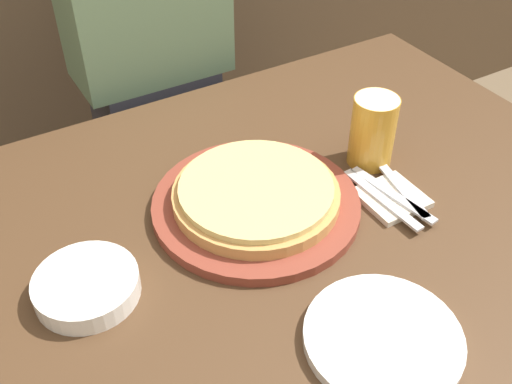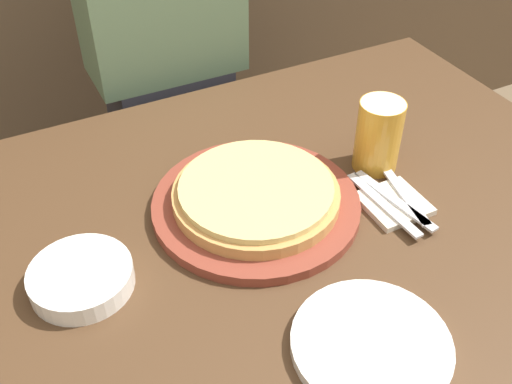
{
  "view_description": "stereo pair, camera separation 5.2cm",
  "coord_description": "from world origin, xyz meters",
  "px_view_note": "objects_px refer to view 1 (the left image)",
  "views": [
    {
      "loc": [
        -0.46,
        -0.68,
        1.47
      ],
      "look_at": [
        -0.05,
        0.03,
        0.78
      ],
      "focal_mm": 42.0,
      "sensor_mm": 36.0,
      "label": 1
    },
    {
      "loc": [
        -0.42,
        -0.7,
        1.47
      ],
      "look_at": [
        -0.05,
        0.03,
        0.78
      ],
      "focal_mm": 42.0,
      "sensor_mm": 36.0,
      "label": 2
    }
  ],
  "objects_px": {
    "side_bowl": "(87,286)",
    "dinner_knife": "(392,194)",
    "beer_glass": "(373,128)",
    "fork": "(382,199)",
    "pizza_on_board": "(256,199)",
    "diner_person": "(156,95)",
    "spoon": "(403,190)",
    "dinner_plate": "(383,338)"
  },
  "relations": [
    {
      "from": "side_bowl",
      "to": "spoon",
      "type": "distance_m",
      "value": 0.59
    },
    {
      "from": "fork",
      "to": "dinner_knife",
      "type": "height_order",
      "value": "same"
    },
    {
      "from": "dinner_knife",
      "to": "spoon",
      "type": "bearing_deg",
      "value": 0.0
    },
    {
      "from": "beer_glass",
      "to": "diner_person",
      "type": "bearing_deg",
      "value": 109.85
    },
    {
      "from": "dinner_knife",
      "to": "diner_person",
      "type": "relative_size",
      "value": 0.15
    },
    {
      "from": "fork",
      "to": "spoon",
      "type": "relative_size",
      "value": 1.18
    },
    {
      "from": "pizza_on_board",
      "to": "side_bowl",
      "type": "relative_size",
      "value": 2.3
    },
    {
      "from": "pizza_on_board",
      "to": "fork",
      "type": "distance_m",
      "value": 0.23
    },
    {
      "from": "side_bowl",
      "to": "fork",
      "type": "relative_size",
      "value": 0.84
    },
    {
      "from": "beer_glass",
      "to": "dinner_knife",
      "type": "distance_m",
      "value": 0.14
    },
    {
      "from": "dinner_knife",
      "to": "spoon",
      "type": "distance_m",
      "value": 0.02
    },
    {
      "from": "spoon",
      "to": "side_bowl",
      "type": "bearing_deg",
      "value": 173.41
    },
    {
      "from": "beer_glass",
      "to": "diner_person",
      "type": "xyz_separation_m",
      "value": [
        -0.22,
        0.6,
        -0.17
      ]
    },
    {
      "from": "fork",
      "to": "dinner_knife",
      "type": "distance_m",
      "value": 0.02
    },
    {
      "from": "dinner_knife",
      "to": "side_bowl",
      "type": "bearing_deg",
      "value": 173.12
    },
    {
      "from": "fork",
      "to": "pizza_on_board",
      "type": "bearing_deg",
      "value": 152.32
    },
    {
      "from": "dinner_knife",
      "to": "pizza_on_board",
      "type": "bearing_deg",
      "value": 154.95
    },
    {
      "from": "spoon",
      "to": "beer_glass",
      "type": "bearing_deg",
      "value": 82.81
    },
    {
      "from": "beer_glass",
      "to": "dinner_plate",
      "type": "distance_m",
      "value": 0.45
    },
    {
      "from": "pizza_on_board",
      "to": "spoon",
      "type": "relative_size",
      "value": 2.26
    },
    {
      "from": "pizza_on_board",
      "to": "dinner_plate",
      "type": "height_order",
      "value": "pizza_on_board"
    },
    {
      "from": "beer_glass",
      "to": "fork",
      "type": "relative_size",
      "value": 0.73
    },
    {
      "from": "beer_glass",
      "to": "dinner_plate",
      "type": "relative_size",
      "value": 0.62
    },
    {
      "from": "side_bowl",
      "to": "pizza_on_board",
      "type": "bearing_deg",
      "value": 6.89
    },
    {
      "from": "diner_person",
      "to": "side_bowl",
      "type": "bearing_deg",
      "value": -120.46
    },
    {
      "from": "fork",
      "to": "spoon",
      "type": "distance_m",
      "value": 0.05
    },
    {
      "from": "beer_glass",
      "to": "spoon",
      "type": "bearing_deg",
      "value": -97.19
    },
    {
      "from": "side_bowl",
      "to": "dinner_knife",
      "type": "height_order",
      "value": "side_bowl"
    },
    {
      "from": "fork",
      "to": "dinner_knife",
      "type": "bearing_deg",
      "value": 0.0
    },
    {
      "from": "spoon",
      "to": "dinner_plate",
      "type": "bearing_deg",
      "value": -135.66
    },
    {
      "from": "dinner_knife",
      "to": "diner_person",
      "type": "distance_m",
      "value": 0.75
    },
    {
      "from": "pizza_on_board",
      "to": "beer_glass",
      "type": "relative_size",
      "value": 2.63
    },
    {
      "from": "dinner_knife",
      "to": "spoon",
      "type": "xyz_separation_m",
      "value": [
        0.02,
        0.0,
        0.0
      ]
    },
    {
      "from": "diner_person",
      "to": "spoon",
      "type": "bearing_deg",
      "value": -74.3
    },
    {
      "from": "pizza_on_board",
      "to": "dinner_knife",
      "type": "distance_m",
      "value": 0.25
    },
    {
      "from": "fork",
      "to": "diner_person",
      "type": "distance_m",
      "value": 0.74
    },
    {
      "from": "beer_glass",
      "to": "side_bowl",
      "type": "distance_m",
      "value": 0.6
    },
    {
      "from": "pizza_on_board",
      "to": "diner_person",
      "type": "bearing_deg",
      "value": 85.06
    },
    {
      "from": "pizza_on_board",
      "to": "side_bowl",
      "type": "height_order",
      "value": "pizza_on_board"
    },
    {
      "from": "side_bowl",
      "to": "fork",
      "type": "distance_m",
      "value": 0.54
    },
    {
      "from": "beer_glass",
      "to": "dinner_knife",
      "type": "height_order",
      "value": "beer_glass"
    },
    {
      "from": "side_bowl",
      "to": "spoon",
      "type": "height_order",
      "value": "side_bowl"
    }
  ]
}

